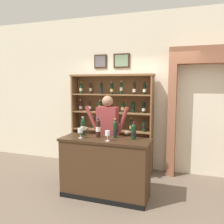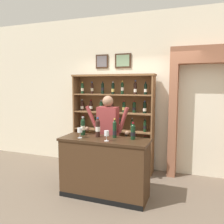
{
  "view_description": "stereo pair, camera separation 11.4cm",
  "coord_description": "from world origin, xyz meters",
  "views": [
    {
      "loc": [
        1.13,
        -3.52,
        1.89
      ],
      "look_at": [
        -0.19,
        0.38,
        1.39
      ],
      "focal_mm": 37.4,
      "sensor_mm": 36.0,
      "label": 1
    },
    {
      "loc": [
        1.24,
        -3.48,
        1.89
      ],
      "look_at": [
        -0.19,
        0.38,
        1.39
      ],
      "focal_mm": 37.4,
      "sensor_mm": 36.0,
      "label": 2
    }
  ],
  "objects": [
    {
      "name": "tasting_bottle_grappa",
      "position": [
        0.27,
        0.11,
        1.12
      ],
      "size": [
        0.08,
        0.08,
        0.29
      ],
      "color": "black",
      "rests_on": "tasting_counter"
    },
    {
      "name": "ground_plane",
      "position": [
        0.0,
        0.0,
        -0.01
      ],
      "size": [
        14.0,
        14.0,
        0.02
      ],
      "primitive_type": "cube",
      "color": "#6B5B4C"
    },
    {
      "name": "wine_glass_center",
      "position": [
        -0.58,
        -0.1,
        1.12
      ],
      "size": [
        0.08,
        0.08,
        0.17
      ],
      "color": "silver",
      "rests_on": "tasting_counter"
    },
    {
      "name": "tasting_bottle_brunello",
      "position": [
        -0.33,
        0.07,
        1.15
      ],
      "size": [
        0.08,
        0.08,
        0.34
      ],
      "color": "black",
      "rests_on": "tasting_counter"
    },
    {
      "name": "wine_glass_spare",
      "position": [
        -0.09,
        -0.14,
        1.11
      ],
      "size": [
        0.08,
        0.08,
        0.17
      ],
      "color": "silver",
      "rests_on": "tasting_counter"
    },
    {
      "name": "tasting_bottle_prosecco",
      "position": [
        -0.64,
        0.12,
        1.15
      ],
      "size": [
        0.08,
        0.08,
        0.33
      ],
      "color": "black",
      "rests_on": "tasting_counter"
    },
    {
      "name": "shopkeeper",
      "position": [
        -0.35,
        0.58,
        1.03
      ],
      "size": [
        0.9,
        0.22,
        1.67
      ],
      "color": "#2D3347",
      "rests_on": "ground"
    },
    {
      "name": "tasting_bottle_riserva",
      "position": [
        -0.05,
        0.12,
        1.14
      ],
      "size": [
        0.07,
        0.07,
        0.33
      ],
      "color": "black",
      "rests_on": "tasting_counter"
    },
    {
      "name": "wine_shelf",
      "position": [
        -0.5,
        1.29,
        1.1
      ],
      "size": [
        1.84,
        0.33,
        2.09
      ],
      "color": "brown",
      "rests_on": "ground"
    },
    {
      "name": "back_wall",
      "position": [
        -0.0,
        1.58,
        1.69
      ],
      "size": [
        12.0,
        0.19,
        3.39
      ],
      "color": "beige",
      "rests_on": "ground"
    },
    {
      "name": "tasting_counter",
      "position": [
        -0.18,
        -0.0,
        0.5
      ],
      "size": [
        1.49,
        0.55,
        0.99
      ],
      "color": "#422B19",
      "rests_on": "ground"
    },
    {
      "name": "archway_doorway",
      "position": [
        1.45,
        1.46,
        1.49
      ],
      "size": [
        1.5,
        0.45,
        2.6
      ],
      "color": "#935B42",
      "rests_on": "ground"
    }
  ]
}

